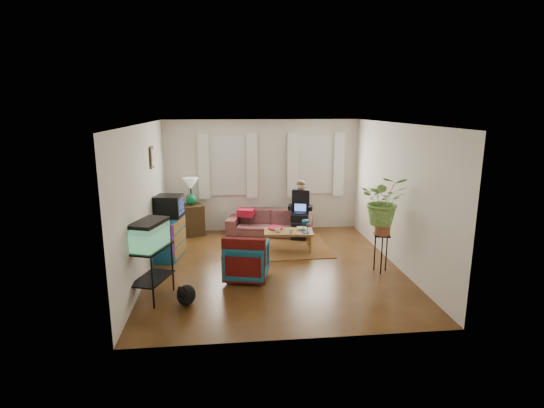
{
  "coord_description": "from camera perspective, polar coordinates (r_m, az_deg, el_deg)",
  "views": [
    {
      "loc": [
        -0.83,
        -7.3,
        2.88
      ],
      "look_at": [
        0.0,
        0.4,
        1.1
      ],
      "focal_mm": 28.0,
      "sensor_mm": 36.0,
      "label": 1
    }
  ],
  "objects": [
    {
      "name": "wall_front",
      "position": [
        5.12,
        3.48,
        -5.07
      ],
      "size": [
        4.5,
        0.01,
        2.6
      ],
      "primitive_type": "cube",
      "color": "silver",
      "rests_on": "floor"
    },
    {
      "name": "wall_back",
      "position": [
        9.96,
        -1.29,
        3.82
      ],
      "size": [
        4.5,
        0.01,
        2.6
      ],
      "primitive_type": "cube",
      "color": "silver",
      "rests_on": "floor"
    },
    {
      "name": "potted_plant",
      "position": [
        7.58,
        14.78,
        -0.53
      ],
      "size": [
        0.94,
        0.86,
        0.88
      ],
      "primitive_type": "imported",
      "rotation": [
        0.0,
        0.0,
        -0.26
      ],
      "color": "#599947",
      "rests_on": "plant_stand"
    },
    {
      "name": "wall_left",
      "position": [
        7.6,
        -16.78,
        0.39
      ],
      "size": [
        0.01,
        5.0,
        2.6
      ],
      "primitive_type": "cube",
      "color": "silver",
      "rests_on": "floor"
    },
    {
      "name": "dresser",
      "position": [
        8.51,
        -13.75,
        -4.4
      ],
      "size": [
        0.59,
        0.95,
        0.79
      ],
      "primitive_type": "cube",
      "rotation": [
        0.0,
        0.0,
        -0.18
      ],
      "color": "#125F6E",
      "rests_on": "floor"
    },
    {
      "name": "coffee_table",
      "position": [
        8.73,
        2.22,
        -4.91
      ],
      "size": [
        1.04,
        0.65,
        0.41
      ],
      "primitive_type": "cube",
      "rotation": [
        0.0,
        0.0,
        -0.11
      ],
      "color": "brown",
      "rests_on": "floor"
    },
    {
      "name": "side_table",
      "position": [
        9.91,
        -10.7,
        -2.09
      ],
      "size": [
        0.61,
        0.61,
        0.7
      ],
      "primitive_type": "cube",
      "rotation": [
        0.0,
        0.0,
        0.33
      ],
      "color": "#3E2217",
      "rests_on": "floor"
    },
    {
      "name": "aquarium_stand",
      "position": [
        6.79,
        -15.83,
        -8.93
      ],
      "size": [
        0.62,
        0.82,
        0.81
      ],
      "primitive_type": "cube",
      "rotation": [
        0.0,
        0.0,
        -0.33
      ],
      "color": "black",
      "rests_on": "floor"
    },
    {
      "name": "plant_stand",
      "position": [
        7.81,
        14.44,
        -6.42
      ],
      "size": [
        0.36,
        0.36,
        0.69
      ],
      "primitive_type": "cube",
      "rotation": [
        0.0,
        0.0,
        -0.26
      ],
      "color": "black",
      "rests_on": "floor"
    },
    {
      "name": "area_rug",
      "position": [
        8.93,
        1.04,
        -5.82
      ],
      "size": [
        2.06,
        1.68,
        0.01
      ],
      "primitive_type": "cube",
      "rotation": [
        0.0,
        0.0,
        0.04
      ],
      "color": "brown",
      "rests_on": "floor"
    },
    {
      "name": "birdcage",
      "position": [
        8.52,
        4.56,
        -2.96
      ],
      "size": [
        0.18,
        0.18,
        0.29
      ],
      "primitive_type": null,
      "rotation": [
        0.0,
        0.0,
        -0.11
      ],
      "color": "#115B6B",
      "rests_on": "coffee_table"
    },
    {
      "name": "window_right",
      "position": [
        10.08,
        5.83,
        5.31
      ],
      "size": [
        1.08,
        0.04,
        1.38
      ],
      "primitive_type": "cube",
      "color": "white",
      "rests_on": "wall_back"
    },
    {
      "name": "cup_b",
      "position": [
        8.51,
        2.57,
        -3.67
      ],
      "size": [
        0.1,
        0.1,
        0.08
      ],
      "primitive_type": "imported",
      "rotation": [
        0.0,
        0.0,
        -0.11
      ],
      "color": "beige",
      "rests_on": "coffee_table"
    },
    {
      "name": "curtains_left",
      "position": [
        9.79,
        -5.94,
        5.07
      ],
      "size": [
        1.36,
        0.06,
        1.5
      ],
      "primitive_type": "cube",
      "color": "white",
      "rests_on": "wall_back"
    },
    {
      "name": "curtains_right",
      "position": [
        10.01,
        5.93,
        5.25
      ],
      "size": [
        1.36,
        0.06,
        1.5
      ],
      "primitive_type": "cube",
      "color": "white",
      "rests_on": "wall_back"
    },
    {
      "name": "armchair",
      "position": [
        7.29,
        -3.4,
        -7.34
      ],
      "size": [
        0.82,
        0.79,
        0.71
      ],
      "primitive_type": "imported",
      "rotation": [
        0.0,
        0.0,
        2.91
      ],
      "color": "#12586F",
      "rests_on": "floor"
    },
    {
      "name": "crt_tv",
      "position": [
        8.43,
        -13.67,
        -0.27
      ],
      "size": [
        0.56,
        0.52,
        0.42
      ],
      "primitive_type": "cube",
      "rotation": [
        0.0,
        0.0,
        -0.18
      ],
      "color": "black",
      "rests_on": "dresser"
    },
    {
      "name": "picture_frame",
      "position": [
        8.32,
        -15.79,
        6.04
      ],
      "size": [
        0.04,
        0.32,
        0.4
      ],
      "primitive_type": "cube",
      "color": "#3D2616",
      "rests_on": "wall_left"
    },
    {
      "name": "table_lamp",
      "position": [
        9.76,
        -10.85,
        1.58
      ],
      "size": [
        0.45,
        0.45,
        0.64
      ],
      "primitive_type": null,
      "rotation": [
        0.0,
        0.0,
        0.33
      ],
      "color": "white",
      "rests_on": "side_table"
    },
    {
      "name": "seated_person",
      "position": [
        9.59,
        3.83,
        -0.98
      ],
      "size": [
        0.62,
        0.7,
        1.15
      ],
      "primitive_type": null,
      "rotation": [
        0.0,
        0.0,
        -0.26
      ],
      "color": "black",
      "rests_on": "sofa"
    },
    {
      "name": "wall_right",
      "position": [
        8.08,
        16.4,
        1.13
      ],
      "size": [
        0.01,
        5.0,
        2.6
      ],
      "primitive_type": "cube",
      "color": "silver",
      "rests_on": "floor"
    },
    {
      "name": "floor",
      "position": [
        7.89,
        0.31,
        -8.46
      ],
      "size": [
        4.5,
        5.0,
        0.01
      ],
      "primitive_type": "cube",
      "color": "#4F2B14",
      "rests_on": "ground"
    },
    {
      "name": "cup_a",
      "position": [
        8.57,
        0.75,
        -3.52
      ],
      "size": [
        0.12,
        0.12,
        0.09
      ],
      "primitive_type": "imported",
      "rotation": [
        0.0,
        0.0,
        -0.11
      ],
      "color": "white",
      "rests_on": "coffee_table"
    },
    {
      "name": "black_cat",
      "position": [
        6.55,
        -11.48,
        -11.65
      ],
      "size": [
        0.36,
        0.47,
        0.36
      ],
      "primitive_type": "ellipsoid",
      "rotation": [
        0.0,
        0.0,
        -0.21
      ],
      "color": "black",
      "rests_on": "floor"
    },
    {
      "name": "ceiling",
      "position": [
        7.35,
        0.34,
        10.76
      ],
      "size": [
        4.5,
        5.0,
        0.01
      ],
      "primitive_type": "cube",
      "color": "white",
      "rests_on": "wall_back"
    },
    {
      "name": "window_left",
      "position": [
        9.87,
        -5.94,
        5.14
      ],
      "size": [
        1.08,
        0.04,
        1.38
      ],
      "primitive_type": "cube",
      "color": "white",
      "rests_on": "wall_back"
    },
    {
      "name": "bowl",
      "position": [
        8.76,
        3.97,
        -3.31
      ],
      "size": [
        0.21,
        0.21,
        0.05
      ],
      "primitive_type": "imported",
      "rotation": [
        0.0,
        0.0,
        -0.11
      ],
      "color": "white",
      "rests_on": "coffee_table"
    },
    {
      "name": "snack_tray",
      "position": [
        8.79,
        0.45,
        -3.26
      ],
      "size": [
        0.34,
        0.34,
        0.04
      ],
      "primitive_type": "cylinder",
      "rotation": [
        0.0,
        0.0,
        -0.11
      ],
      "color": "#B21414",
      "rests_on": "coffee_table"
    },
    {
      "name": "sofa",
      "position": [
        9.72,
        -0.28,
        -1.96
      ],
      "size": [
        2.06,
        1.23,
        0.76
      ],
      "primitive_type": "imported",
      "rotation": [
        0.0,
        0.0,
        -0.26
      ],
      "color": "brown",
      "rests_on": "floor"
    },
    {
      "name": "serape_throw",
      "position": [
        6.99,
        -3.83,
        -6.97
      ],
      "size": [
        0.73,
        0.33,
        0.59
      ],
      "primitive_type": "cube",
      "rotation": [
        0.0,
        0.0,
        -0.23
      ],
      "color": "#9E0A0A",
      "rests_on": "armchair"
    },
    {
      "name": "aquarium",
      "position": [
        6.59,
        -16.16,
        -3.9
      ],
      "size": [
        0.56,
        0.75,
        0.43
      ],
      "primitive_type": "cube",
      "rotation": [
        0.0,
        0.0,
        -0.33
      ],
      "color": "#7FD899",
      "rests_on": "aquarium_stand"
    }
  ]
}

